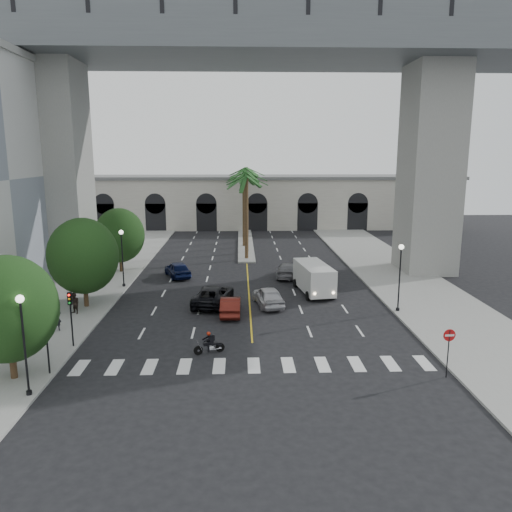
{
  "coord_description": "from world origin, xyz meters",
  "views": [
    {
      "loc": [
        -0.75,
        -28.5,
        12.0
      ],
      "look_at": [
        0.37,
        6.0,
        4.94
      ],
      "focal_mm": 35.0,
      "sensor_mm": 36.0,
      "label": 1
    }
  ],
  "objects_px": {
    "traffic_signal_near": "(46,333)",
    "car_e": "(178,269)",
    "car_a": "(268,296)",
    "cargo_van": "(314,277)",
    "do_not_enter_sign": "(449,343)",
    "lamp_post_left_near": "(24,337)",
    "traffic_signal_far": "(71,310)",
    "car_b": "(231,306)",
    "pedestrian_b": "(75,303)",
    "lamp_post_left_far": "(122,253)",
    "motorcycle_rider": "(210,343)",
    "lamp_post_right": "(400,272)",
    "car_d": "(288,270)",
    "pedestrian_a": "(56,318)",
    "car_c": "(213,295)"
  },
  "relations": [
    {
      "from": "lamp_post_left_far",
      "to": "do_not_enter_sign",
      "type": "xyz_separation_m",
      "value": [
        21.9,
        -19.42,
        -1.21
      ]
    },
    {
      "from": "pedestrian_a",
      "to": "lamp_post_left_near",
      "type": "bearing_deg",
      "value": -106.59
    },
    {
      "from": "car_a",
      "to": "car_d",
      "type": "bearing_deg",
      "value": -115.18
    },
    {
      "from": "traffic_signal_near",
      "to": "pedestrian_a",
      "type": "bearing_deg",
      "value": 106.47
    },
    {
      "from": "cargo_van",
      "to": "pedestrian_b",
      "type": "bearing_deg",
      "value": -171.35
    },
    {
      "from": "motorcycle_rider",
      "to": "car_c",
      "type": "relative_size",
      "value": 0.33
    },
    {
      "from": "lamp_post_right",
      "to": "traffic_signal_far",
      "type": "height_order",
      "value": "lamp_post_right"
    },
    {
      "from": "pedestrian_a",
      "to": "car_e",
      "type": "bearing_deg",
      "value": 39.66
    },
    {
      "from": "lamp_post_right",
      "to": "lamp_post_left_near",
      "type": "bearing_deg",
      "value": -150.31
    },
    {
      "from": "lamp_post_right",
      "to": "car_e",
      "type": "height_order",
      "value": "lamp_post_right"
    },
    {
      "from": "car_a",
      "to": "car_b",
      "type": "distance_m",
      "value": 3.71
    },
    {
      "from": "lamp_post_right",
      "to": "motorcycle_rider",
      "type": "xyz_separation_m",
      "value": [
        -14.03,
        -7.61,
        -2.59
      ]
    },
    {
      "from": "pedestrian_b",
      "to": "car_c",
      "type": "bearing_deg",
      "value": 45.54
    },
    {
      "from": "traffic_signal_far",
      "to": "car_e",
      "type": "distance_m",
      "value": 19.05
    },
    {
      "from": "car_e",
      "to": "pedestrian_a",
      "type": "height_order",
      "value": "pedestrian_a"
    },
    {
      "from": "lamp_post_right",
      "to": "car_e",
      "type": "distance_m",
      "value": 22.06
    },
    {
      "from": "traffic_signal_near",
      "to": "car_a",
      "type": "bearing_deg",
      "value": 44.56
    },
    {
      "from": "traffic_signal_far",
      "to": "motorcycle_rider",
      "type": "relative_size",
      "value": 1.94
    },
    {
      "from": "car_c",
      "to": "motorcycle_rider",
      "type": "bearing_deg",
      "value": 101.26
    },
    {
      "from": "pedestrian_b",
      "to": "motorcycle_rider",
      "type": "bearing_deg",
      "value": -3.38
    },
    {
      "from": "traffic_signal_near",
      "to": "do_not_enter_sign",
      "type": "height_order",
      "value": "traffic_signal_near"
    },
    {
      "from": "cargo_van",
      "to": "car_a",
      "type": "bearing_deg",
      "value": -147.89
    },
    {
      "from": "lamp_post_left_far",
      "to": "car_e",
      "type": "relative_size",
      "value": 1.17
    },
    {
      "from": "car_a",
      "to": "car_b",
      "type": "relative_size",
      "value": 1.09
    },
    {
      "from": "lamp_post_left_far",
      "to": "motorcycle_rider",
      "type": "bearing_deg",
      "value": -60.66
    },
    {
      "from": "car_d",
      "to": "lamp_post_left_near",
      "type": "bearing_deg",
      "value": 68.15
    },
    {
      "from": "traffic_signal_far",
      "to": "car_a",
      "type": "xyz_separation_m",
      "value": [
        12.8,
        8.6,
        -1.72
      ]
    },
    {
      "from": "car_b",
      "to": "pedestrian_b",
      "type": "height_order",
      "value": "pedestrian_b"
    },
    {
      "from": "car_b",
      "to": "pedestrian_a",
      "type": "xyz_separation_m",
      "value": [
        -11.82,
        -3.57,
        0.36
      ]
    },
    {
      "from": "car_b",
      "to": "traffic_signal_far",
      "type": "bearing_deg",
      "value": 33.78
    },
    {
      "from": "car_c",
      "to": "do_not_enter_sign",
      "type": "relative_size",
      "value": 2.06
    },
    {
      "from": "traffic_signal_near",
      "to": "car_e",
      "type": "distance_m",
      "value": 22.95
    },
    {
      "from": "car_b",
      "to": "do_not_enter_sign",
      "type": "xyz_separation_m",
      "value": [
        12.0,
        -11.34,
        1.31
      ]
    },
    {
      "from": "do_not_enter_sign",
      "to": "motorcycle_rider",
      "type": "bearing_deg",
      "value": 160.5
    },
    {
      "from": "traffic_signal_far",
      "to": "pedestrian_b",
      "type": "relative_size",
      "value": 2.23
    },
    {
      "from": "pedestrian_a",
      "to": "pedestrian_b",
      "type": "xyz_separation_m",
      "value": [
        0.06,
        3.68,
        -0.09
      ]
    },
    {
      "from": "lamp_post_left_near",
      "to": "traffic_signal_far",
      "type": "distance_m",
      "value": 6.54
    },
    {
      "from": "motorcycle_rider",
      "to": "car_e",
      "type": "xyz_separation_m",
      "value": [
        -4.34,
        19.58,
        0.14
      ]
    },
    {
      "from": "car_a",
      "to": "cargo_van",
      "type": "relative_size",
      "value": 0.73
    },
    {
      "from": "car_e",
      "to": "car_a",
      "type": "bearing_deg",
      "value": 109.28
    },
    {
      "from": "lamp_post_left_far",
      "to": "car_e",
      "type": "height_order",
      "value": "lamp_post_left_far"
    },
    {
      "from": "lamp_post_left_near",
      "to": "car_d",
      "type": "relative_size",
      "value": 1.1
    },
    {
      "from": "car_b",
      "to": "car_e",
      "type": "relative_size",
      "value": 0.93
    },
    {
      "from": "lamp_post_left_near",
      "to": "motorcycle_rider",
      "type": "height_order",
      "value": "lamp_post_left_near"
    },
    {
      "from": "lamp_post_right",
      "to": "car_d",
      "type": "height_order",
      "value": "lamp_post_right"
    },
    {
      "from": "lamp_post_left_far",
      "to": "traffic_signal_near",
      "type": "relative_size",
      "value": 1.47
    },
    {
      "from": "lamp_post_left_far",
      "to": "traffic_signal_far",
      "type": "height_order",
      "value": "lamp_post_left_far"
    },
    {
      "from": "lamp_post_left_far",
      "to": "pedestrian_b",
      "type": "xyz_separation_m",
      "value": [
        -1.86,
        -7.98,
        -2.25
      ]
    },
    {
      "from": "lamp_post_right",
      "to": "car_d",
      "type": "bearing_deg",
      "value": 122.77
    },
    {
      "from": "car_d",
      "to": "cargo_van",
      "type": "height_order",
      "value": "cargo_van"
    }
  ]
}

